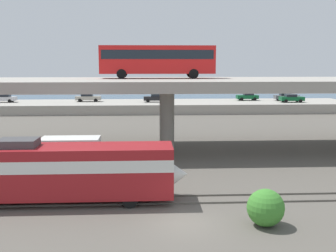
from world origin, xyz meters
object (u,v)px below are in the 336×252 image
at_px(parked_car_4, 286,96).
at_px(transit_bus_on_overpass, 158,59).
at_px(parked_car_3, 88,97).
at_px(train_locomotive, 70,169).
at_px(parked_car_2, 291,98).
at_px(parked_car_1, 155,98).
at_px(parked_car_5, 247,96).
at_px(service_truck_west, 60,155).
at_px(parked_car_0, 3,98).

bearing_deg(parked_car_4, transit_bus_on_overpass, -126.90).
distance_m(transit_bus_on_overpass, parked_car_4, 43.09).
bearing_deg(parked_car_3, train_locomotive, -83.64).
bearing_deg(parked_car_2, parked_car_1, 175.70).
relative_size(parked_car_4, parked_car_5, 1.11).
height_order(parked_car_1, parked_car_4, same).
bearing_deg(parked_car_5, parked_car_3, 1.78).
relative_size(transit_bus_on_overpass, service_truck_west, 1.76).
xyz_separation_m(parked_car_1, parked_car_5, (17.78, 2.46, 0.00)).
distance_m(parked_car_0, parked_car_4, 52.76).
bearing_deg(train_locomotive, parked_car_3, 96.36).
relative_size(train_locomotive, parked_car_0, 3.32).
distance_m(parked_car_0, parked_car_5, 45.49).
bearing_deg(service_truck_west, parked_car_5, -119.59).
bearing_deg(parked_car_2, parked_car_0, 177.01).
bearing_deg(transit_bus_on_overpass, parked_car_2, 50.28).
xyz_separation_m(parked_car_0, parked_car_2, (52.53, -2.74, -0.00)).
xyz_separation_m(train_locomotive, parked_car_1, (6.60, 50.69, 0.28)).
bearing_deg(service_truck_west, parked_car_0, -67.01).
bearing_deg(train_locomotive, parked_car_4, 58.83).
height_order(parked_car_3, parked_car_5, same).
xyz_separation_m(service_truck_west, parked_car_5, (26.40, 46.50, 0.83)).
distance_m(service_truck_west, parked_car_4, 56.80).
height_order(parked_car_2, parked_car_4, same).
bearing_deg(parked_car_2, train_locomotive, -122.79).
height_order(parked_car_2, parked_car_3, same).
relative_size(transit_bus_on_overpass, parked_car_1, 2.92).
height_order(parked_car_0, parked_car_3, same).
distance_m(parked_car_2, parked_car_3, 37.42).
bearing_deg(transit_bus_on_overpass, service_truck_west, -124.90).
xyz_separation_m(parked_car_0, parked_car_1, (27.68, -0.87, -0.00)).
xyz_separation_m(parked_car_1, parked_car_3, (-12.42, 1.52, 0.00)).
xyz_separation_m(train_locomotive, transit_bus_on_overpass, (6.13, 18.34, 7.13)).
relative_size(parked_car_1, parked_car_4, 0.90).
distance_m(parked_car_0, parked_car_3, 15.28).
bearing_deg(service_truck_west, parked_car_2, -128.45).
relative_size(service_truck_west, parked_car_0, 1.46).
xyz_separation_m(train_locomotive, parked_car_4, (31.67, 52.36, 0.28)).
distance_m(service_truck_west, parked_car_0, 48.79).
bearing_deg(parked_car_4, parked_car_5, 173.84).
bearing_deg(parked_car_3, parked_car_4, 0.23).
xyz_separation_m(transit_bus_on_overpass, parked_car_2, (25.32, 30.48, -6.85)).
bearing_deg(train_locomotive, transit_bus_on_overpass, 71.52).
relative_size(train_locomotive, parked_car_2, 3.61).
bearing_deg(transit_bus_on_overpass, parked_car_1, 89.17).
distance_m(transit_bus_on_overpass, parked_car_3, 36.56).
bearing_deg(parked_car_2, service_truck_west, -128.45).
height_order(parked_car_0, parked_car_1, same).
relative_size(transit_bus_on_overpass, parked_car_2, 2.79).
bearing_deg(parked_car_0, parked_car_5, -178.00).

